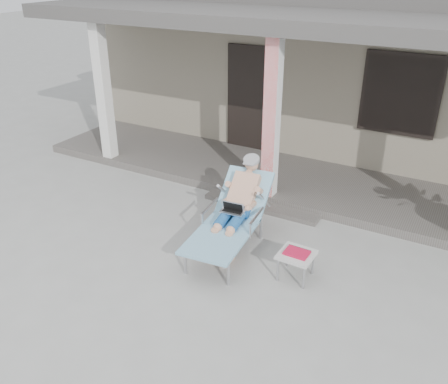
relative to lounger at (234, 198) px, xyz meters
The scene contains 7 objects.
ground 1.02m from the lounger, 100.27° to the right, with size 60.00×60.00×0.00m, color #9E9E99.
house 5.90m from the lounger, 91.18° to the left, with size 10.40×5.40×3.30m.
porch_deck 2.44m from the lounger, 92.95° to the left, with size 10.00×2.00×0.15m, color #605B56.
porch_overhang 3.05m from the lounger, 93.03° to the left, with size 10.00×2.30×2.85m.
porch_step 1.39m from the lounger, 95.81° to the left, with size 2.00×0.30×0.07m, color #605B56.
lounger is the anchor object (origin of this frame).
side_table 1.20m from the lounger, 16.28° to the right, with size 0.45×0.45×0.40m.
Camera 1 is at (2.85, -4.54, 3.78)m, focal length 38.00 mm.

